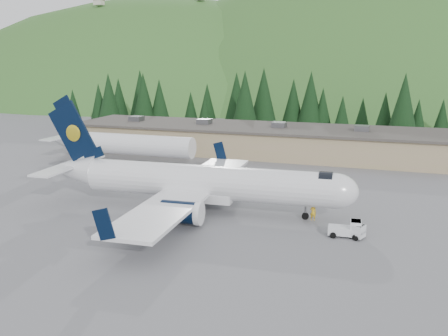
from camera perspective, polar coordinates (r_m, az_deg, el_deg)
ground at (r=59.60m, az=-1.87°, el=-4.94°), size 600.00×600.00×0.00m
airliner at (r=59.01m, az=-2.93°, el=-1.70°), size 38.40×36.01×12.75m
second_airliner at (r=88.86m, az=-11.98°, el=2.81°), size 27.50×11.00×10.05m
baggage_tug_a at (r=52.66m, az=13.95°, el=-6.80°), size 3.39×2.21×1.74m
baggage_tug_b at (r=52.56m, az=14.55°, el=-7.03°), size 3.00×2.35×1.44m
terminal_building at (r=95.80m, az=3.35°, el=3.32°), size 71.00×17.00×6.10m
ramp_worker at (r=56.91m, az=10.14°, el=-4.99°), size 0.70×0.47×1.89m
tree_line at (r=118.12m, az=5.57°, el=7.48°), size 111.76×18.57×14.36m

